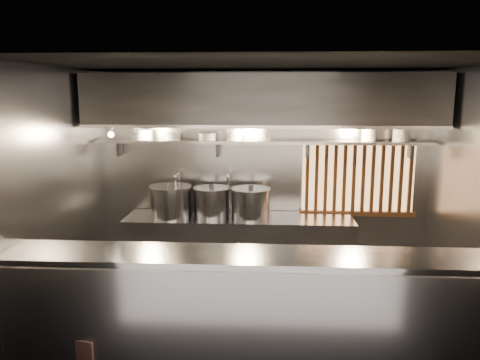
# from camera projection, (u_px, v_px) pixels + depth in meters

# --- Properties ---
(floor) EXTENTS (4.50, 4.50, 0.00)m
(floor) POSITION_uv_depth(u_px,v_px,m) (259.00, 321.00, 5.23)
(floor) COLOR black
(floor) RESTS_ON ground
(ceiling) EXTENTS (4.50, 4.50, 0.00)m
(ceiling) POSITION_uv_depth(u_px,v_px,m) (262.00, 64.00, 4.71)
(ceiling) COLOR black
(ceiling) RESTS_ON wall_back
(wall_back) EXTENTS (4.50, 0.00, 4.50)m
(wall_back) POSITION_uv_depth(u_px,v_px,m) (262.00, 175.00, 6.44)
(wall_back) COLOR gray
(wall_back) RESTS_ON floor
(wall_left) EXTENTS (0.00, 3.00, 3.00)m
(wall_left) POSITION_uv_depth(u_px,v_px,m) (54.00, 197.00, 5.10)
(wall_left) COLOR gray
(wall_left) RESTS_ON floor
(wall_right) EXTENTS (0.00, 3.00, 3.00)m
(wall_right) POSITION_uv_depth(u_px,v_px,m) (478.00, 203.00, 4.84)
(wall_right) COLOR gray
(wall_right) RESTS_ON floor
(serving_counter) EXTENTS (4.50, 0.56, 1.13)m
(serving_counter) POSITION_uv_depth(u_px,v_px,m) (258.00, 314.00, 4.18)
(serving_counter) COLOR #9E9EA4
(serving_counter) RESTS_ON floor
(cooking_bench) EXTENTS (3.00, 0.70, 0.90)m
(cooking_bench) POSITION_uv_depth(u_px,v_px,m) (239.00, 249.00, 6.27)
(cooking_bench) COLOR #9E9EA4
(cooking_bench) RESTS_ON floor
(bowl_shelf) EXTENTS (4.40, 0.34, 0.04)m
(bowl_shelf) POSITION_uv_depth(u_px,v_px,m) (262.00, 142.00, 6.18)
(bowl_shelf) COLOR #9E9EA4
(bowl_shelf) RESTS_ON wall_back
(exhaust_hood) EXTENTS (4.40, 0.81, 0.65)m
(exhaust_hood) POSITION_uv_depth(u_px,v_px,m) (263.00, 100.00, 5.86)
(exhaust_hood) COLOR #2D2D30
(exhaust_hood) RESTS_ON ceiling
(wood_screen) EXTENTS (1.56, 0.09, 1.04)m
(wood_screen) POSITION_uv_depth(u_px,v_px,m) (358.00, 178.00, 6.33)
(wood_screen) COLOR #FFB672
(wood_screen) RESTS_ON wall_back
(faucet_left) EXTENTS (0.04, 0.30, 0.50)m
(faucet_left) POSITION_uv_depth(u_px,v_px,m) (178.00, 183.00, 6.40)
(faucet_left) COLOR silver
(faucet_left) RESTS_ON wall_back
(faucet_right) EXTENTS (0.04, 0.30, 0.50)m
(faucet_right) POSITION_uv_depth(u_px,v_px,m) (229.00, 183.00, 6.36)
(faucet_right) COLOR silver
(faucet_right) RESTS_ON wall_back
(heat_lamp) EXTENTS (0.25, 0.35, 0.20)m
(heat_lamp) POSITION_uv_depth(u_px,v_px,m) (109.00, 130.00, 5.79)
(heat_lamp) COLOR #9E9EA4
(heat_lamp) RESTS_ON exhaust_hood
(pendant_bulb) EXTENTS (0.09, 0.09, 0.19)m
(pendant_bulb) POSITION_uv_depth(u_px,v_px,m) (255.00, 136.00, 6.05)
(pendant_bulb) COLOR #2D2D30
(pendant_bulb) RESTS_ON exhaust_hood
(stock_pot_left) EXTENTS (0.71, 0.71, 0.45)m
(stock_pot_left) POSITION_uv_depth(u_px,v_px,m) (171.00, 201.00, 6.16)
(stock_pot_left) COLOR #9E9EA4
(stock_pot_left) RESTS_ON cooking_bench
(stock_pot_mid) EXTENTS (0.64, 0.64, 0.43)m
(stock_pot_mid) POSITION_uv_depth(u_px,v_px,m) (212.00, 202.00, 6.20)
(stock_pot_mid) COLOR #9E9EA4
(stock_pot_mid) RESTS_ON cooking_bench
(stock_pot_right) EXTENTS (0.62, 0.62, 0.43)m
(stock_pot_right) POSITION_uv_depth(u_px,v_px,m) (251.00, 203.00, 6.12)
(stock_pot_right) COLOR #9E9EA4
(stock_pot_right) RESTS_ON cooking_bench
(red_placard) EXTENTS (0.24, 0.07, 0.33)m
(red_placard) POSITION_uv_depth(u_px,v_px,m) (81.00, 358.00, 4.08)
(red_placard) COLOR #AE1F12
(red_placard) RESTS_ON serving_counter
(bowl_stack_0) EXTENTS (0.23, 0.23, 0.13)m
(bowl_stack_0) POSITION_uv_depth(u_px,v_px,m) (145.00, 135.00, 6.25)
(bowl_stack_0) COLOR silver
(bowl_stack_0) RESTS_ON bowl_shelf
(bowl_stack_1) EXTENTS (0.22, 0.22, 0.09)m
(bowl_stack_1) POSITION_uv_depth(u_px,v_px,m) (173.00, 136.00, 6.24)
(bowl_stack_1) COLOR silver
(bowl_stack_1) RESTS_ON bowl_shelf
(bowl_stack_2) EXTENTS (0.24, 0.24, 0.09)m
(bowl_stack_2) POSITION_uv_depth(u_px,v_px,m) (207.00, 136.00, 6.21)
(bowl_stack_2) COLOR silver
(bowl_stack_2) RESTS_ON bowl_shelf
(bowl_stack_3) EXTENTS (0.24, 0.24, 0.17)m
(bowl_stack_3) POSITION_uv_depth(u_px,v_px,m) (234.00, 134.00, 6.18)
(bowl_stack_3) COLOR silver
(bowl_stack_3) RESTS_ON bowl_shelf
(bowl_stack_4) EXTENTS (0.21, 0.21, 0.17)m
(bowl_stack_4) POSITION_uv_depth(u_px,v_px,m) (264.00, 134.00, 6.16)
(bowl_stack_4) COLOR silver
(bowl_stack_4) RESTS_ON bowl_shelf
(bowl_stack_5) EXTENTS (0.20, 0.20, 0.17)m
(bowl_stack_5) POSITION_uv_depth(u_px,v_px,m) (368.00, 134.00, 6.08)
(bowl_stack_5) COLOR silver
(bowl_stack_5) RESTS_ON bowl_shelf
(bowl_stack_6) EXTENTS (0.24, 0.24, 0.17)m
(bowl_stack_6) POSITION_uv_depth(u_px,v_px,m) (402.00, 135.00, 6.05)
(bowl_stack_6) COLOR silver
(bowl_stack_6) RESTS_ON bowl_shelf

